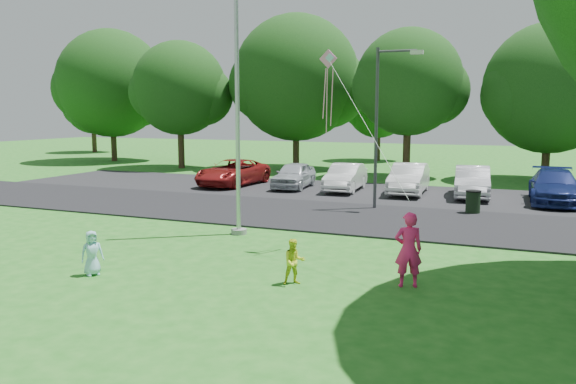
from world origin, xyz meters
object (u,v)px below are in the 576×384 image
at_px(street_lamp, 383,114).
at_px(kite, 330,78).
at_px(child_yellow, 294,262).
at_px(child_blue, 92,253).
at_px(flagpole, 237,102).
at_px(trash_can, 473,202).
at_px(woman, 408,250).

height_order(street_lamp, kite, street_lamp).
relative_size(child_yellow, child_blue, 0.97).
height_order(flagpole, child_blue, flagpole).
xyz_separation_m(street_lamp, child_yellow, (0.47, -10.47, -3.29)).
bearing_deg(flagpole, kite, -14.68).
bearing_deg(trash_can, street_lamp, -174.63).
distance_m(street_lamp, child_blue, 12.82).
bearing_deg(woman, flagpole, -50.93).
height_order(trash_can, child_blue, child_blue).
xyz_separation_m(woman, kite, (-2.72, 2.58, 3.92)).
relative_size(street_lamp, trash_can, 6.94).
height_order(flagpole, child_yellow, flagpole).
bearing_deg(kite, woman, -40.90).
relative_size(flagpole, child_yellow, 9.61).
xyz_separation_m(flagpole, trash_can, (6.62, 6.56, -3.71)).
relative_size(woman, child_yellow, 1.62).
bearing_deg(flagpole, street_lamp, 63.28).
distance_m(woman, child_yellow, 2.55).
bearing_deg(street_lamp, woman, -76.59).
xyz_separation_m(flagpole, woman, (6.01, -3.44, -3.32)).
xyz_separation_m(street_lamp, woman, (2.87, -9.67, -2.97)).
distance_m(flagpole, kite, 3.45).
relative_size(trash_can, child_yellow, 0.88).
xyz_separation_m(woman, child_blue, (-7.10, -1.98, -0.31)).
relative_size(street_lamp, woman, 3.76).
xyz_separation_m(trash_can, child_yellow, (-3.01, -10.80, 0.06)).
relative_size(flagpole, woman, 5.93).
bearing_deg(kite, trash_can, 68.38).
bearing_deg(child_yellow, child_blue, 159.37).
distance_m(trash_can, woman, 10.02).
relative_size(flagpole, trash_can, 10.94).
relative_size(trash_can, woman, 0.54).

